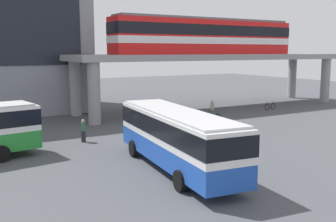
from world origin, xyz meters
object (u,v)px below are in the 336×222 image
Objects in this scene: train at (206,36)px; pedestrian_at_kerb at (83,131)px; bicycle_black at (212,118)px; pedestrian_by_bike_rack at (142,116)px; bicycle_red at (270,107)px; pedestrian_walking_across at (212,110)px; bicycle_orange at (164,123)px; bus_main at (176,134)px.

train is 20.38m from pedestrian_at_kerb.
bicycle_black is 1.08× the size of pedestrian_at_kerb.
pedestrian_by_bike_rack is at bearing -153.48° from train.
bicycle_red is at bearing -36.39° from train.
train is at bearing 59.69° from pedestrian_walking_across.
pedestrian_walking_across is at bearing -120.31° from train.
bus_main is at bearing -116.51° from bicycle_orange.
train reaches higher than pedestrian_by_bike_rack.
train is 10.35m from bicycle_red.
bicycle_red is 1.02× the size of bicycle_black.
pedestrian_at_kerb reaches higher than bicycle_orange.
bicycle_black is 12.71m from pedestrian_at_kerb.
pedestrian_walking_across is (13.49, 3.05, 0.11)m from pedestrian_at_kerb.
train is 9.79m from pedestrian_walking_across.
train is 11.23m from bicycle_black.
train is at bearing 27.69° from pedestrian_at_kerb.
pedestrian_by_bike_rack is 7.05m from pedestrian_walking_across.
pedestrian_at_kerb is 7.43m from pedestrian_by_bike_rack.
pedestrian_walking_across is at bearing 46.74° from bus_main.
bus_main is 9.30m from pedestrian_at_kerb.
pedestrian_walking_across is (7.02, -0.61, 0.08)m from pedestrian_by_bike_rack.
bicycle_black is (-9.95, -2.89, 0.00)m from bicycle_red.
bicycle_black is (10.38, 10.76, -1.63)m from bus_main.
pedestrian_at_kerb is (-22.53, -4.70, 0.40)m from bicycle_red.
bicycle_orange is 4.98m from bicycle_black.
bicycle_orange is (-9.28, -6.98, -7.61)m from train.
train reaches higher than pedestrian_walking_across.
train is at bearing 50.49° from bus_main.
bus_main is 15.04m from bicycle_black.
bicycle_red is at bearing 10.35° from pedestrian_walking_across.
pedestrian_by_bike_rack reaches higher than pedestrian_at_kerb.
pedestrian_by_bike_rack is (-6.11, 1.85, 0.42)m from bicycle_black.
bicycle_black is at bearing -121.42° from train.
bicycle_red is 16.10m from pedestrian_by_bike_rack.
bicycle_orange is 7.84m from pedestrian_at_kerb.
pedestrian_walking_across is (-9.04, -1.65, 0.51)m from bicycle_red.
bicycle_red is 10.37m from bicycle_black.
pedestrian_by_bike_rack is at bearing 122.57° from bicycle_orange.
bus_main is 6.60× the size of bicycle_orange.
pedestrian_at_kerb is at bearing -166.07° from bicycle_orange.
bicycle_black is at bearing 8.17° from pedestrian_at_kerb.
bicycle_red is 1.06× the size of pedestrian_by_bike_rack.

